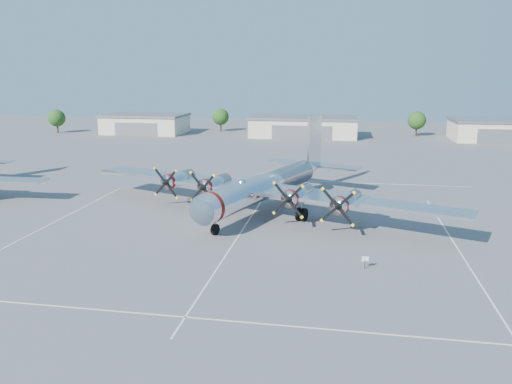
% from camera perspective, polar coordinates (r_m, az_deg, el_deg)
% --- Properties ---
extents(ground, '(260.00, 260.00, 0.00)m').
position_cam_1_polar(ground, '(56.39, -1.23, -3.86)').
color(ground, '#535356').
rests_on(ground, ground).
extents(parking_lines, '(60.00, 50.08, 0.01)m').
position_cam_1_polar(parking_lines, '(54.75, -1.59, -4.39)').
color(parking_lines, silver).
rests_on(parking_lines, ground).
extents(hangar_west, '(22.60, 14.60, 5.40)m').
position_cam_1_polar(hangar_west, '(146.40, -12.51, 7.65)').
color(hangar_west, beige).
rests_on(hangar_west, ground).
extents(hangar_center, '(28.60, 14.60, 5.40)m').
position_cam_1_polar(hangar_center, '(135.90, 5.49, 7.48)').
color(hangar_center, beige).
rests_on(hangar_center, ground).
extents(hangar_east, '(20.60, 14.60, 5.40)m').
position_cam_1_polar(hangar_east, '(140.60, 25.51, 6.43)').
color(hangar_east, beige).
rests_on(hangar_east, ground).
extents(tree_far_west, '(4.80, 4.80, 6.64)m').
position_cam_1_polar(tree_far_west, '(154.07, -21.83, 7.85)').
color(tree_far_west, '#382619').
rests_on(tree_far_west, ground).
extents(tree_west, '(4.80, 4.80, 6.64)m').
position_cam_1_polar(tree_west, '(147.67, -4.07, 8.57)').
color(tree_west, '#382619').
rests_on(tree_west, ground).
extents(tree_east, '(4.80, 4.80, 6.64)m').
position_cam_1_polar(tree_east, '(142.71, 17.91, 7.79)').
color(tree_east, '#382619').
rests_on(tree_east, ground).
extents(main_bomber_b29, '(57.24, 48.15, 10.77)m').
position_cam_1_polar(main_bomber_b29, '(62.67, 1.29, -2.07)').
color(main_bomber_b29, silver).
rests_on(main_bomber_b29, ground).
extents(info_placard, '(0.60, 0.15, 1.15)m').
position_cam_1_polar(info_placard, '(45.11, 12.37, -7.62)').
color(info_placard, black).
rests_on(info_placard, ground).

